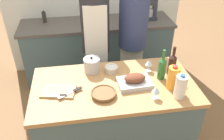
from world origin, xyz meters
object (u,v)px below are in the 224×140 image
juice_jug (173,78)px  knife_paring (58,95)px  milk_jug (181,87)px  wine_glass_right (156,90)px  stock_pot (92,65)px  wine_bottle_green (172,64)px  cutting_board (59,91)px  person_cook_guest (133,36)px  wine_glass_left (149,63)px  condiment_bottle_short (126,17)px  condiment_bottle_tall (44,17)px  stand_mixer (150,11)px  mixing_bowl (111,69)px  person_cook_aproned (96,40)px  knife_chef (71,92)px  wicker_basket (104,94)px  wine_bottle_dark (162,68)px  roasting_pan (135,81)px

juice_jug → knife_paring: size_ratio=1.45×
milk_jug → wine_glass_right: milk_jug is taller
stock_pot → wine_bottle_green: (0.75, -0.17, 0.04)m
cutting_board → person_cook_guest: 1.21m
wine_glass_left → condiment_bottle_short: (0.03, 1.21, 0.01)m
stock_pot → condiment_bottle_tall: bearing=112.3°
stock_pot → condiment_bottle_tall: 1.45m
stand_mixer → milk_jug: bearing=-98.5°
mixing_bowl → knife_paring: size_ratio=0.83×
stock_pot → person_cook_aproned: person_cook_aproned is taller
cutting_board → knife_chef: 0.12m
wine_bottle_green → wine_glass_left: size_ratio=2.39×
wine_glass_left → person_cook_guest: 0.65m
stock_pot → person_cook_aproned: (0.09, 0.50, 0.01)m
wine_bottle_green → condiment_bottle_short: (-0.17, 1.30, -0.02)m
wicker_basket → condiment_bottle_tall: (-0.61, 1.73, 0.06)m
knife_paring → milk_jug: bearing=-8.7°
stand_mixer → condiment_bottle_tall: 1.51m
wicker_basket → wine_bottle_green: bearing=17.8°
cutting_board → person_cook_aproned: size_ratio=0.19×
wine_bottle_green → condiment_bottle_tall: bearing=130.7°
wine_bottle_dark → wine_glass_left: wine_bottle_dark is taller
condiment_bottle_tall → condiment_bottle_short: condiment_bottle_short is taller
stock_pot → wine_bottle_dark: bearing=-19.1°
wine_glass_right → person_cook_aproned: size_ratio=0.07×
knife_chef → condiment_bottle_tall: bearing=101.5°
roasting_pan → stock_pot: bearing=142.1°
wine_bottle_green → knife_chef: 0.98m
wine_bottle_green → wicker_basket: bearing=-162.2°
wine_bottle_dark → condiment_bottle_short: bearing=92.1°
wine_bottle_dark → stand_mixer: 1.47m
person_cook_guest → roasting_pan: bearing=-84.8°
wine_bottle_dark → wine_bottle_green: bearing=23.0°
condiment_bottle_tall → person_cook_aproned: 1.06m
juice_jug → knife_paring: juice_jug is taller
juice_jug → wine_bottle_dark: (-0.05, 0.15, 0.01)m
stand_mixer → juice_jug: bearing=-99.7°
roasting_pan → wine_glass_left: size_ratio=2.52×
wine_glass_right → wicker_basket: bearing=166.7°
wine_bottle_dark → person_cook_aproned: bearing=126.7°
wine_glass_right → person_cook_aproned: 1.07m
juice_jug → stand_mixer: bearing=80.3°
knife_paring → person_cook_guest: bearing=46.9°
milk_jug → wine_bottle_dark: size_ratio=0.75×
mixing_bowl → wine_bottle_dark: size_ratio=0.43×
wine_bottle_green → wine_glass_left: bearing=156.2°
wine_bottle_dark → knife_chef: bearing=-172.9°
mixing_bowl → knife_chef: (-0.40, -0.29, -0.01)m
wine_bottle_dark → stand_mixer: bearing=77.4°
cutting_board → knife_chef: knife_chef is taller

